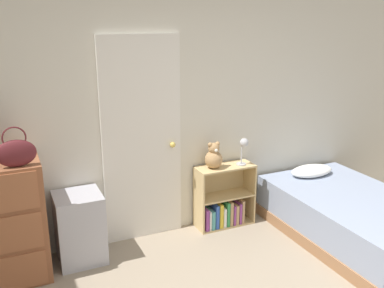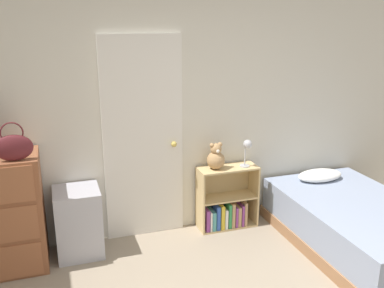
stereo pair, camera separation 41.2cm
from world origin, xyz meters
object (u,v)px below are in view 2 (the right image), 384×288
object	(u,v)px
teddy_bear	(216,158)
desk_lamp	(247,148)
handbag	(13,147)
storage_bin	(78,222)
bookshelf	(225,205)
bed	(357,225)

from	to	relation	value
teddy_bear	desk_lamp	distance (m)	0.34
handbag	desk_lamp	bearing A→B (deg)	6.30
storage_bin	bookshelf	world-z (taller)	bookshelf
bookshelf	teddy_bear	distance (m)	0.56
desk_lamp	handbag	bearing A→B (deg)	-173.70
teddy_bear	desk_lamp	world-z (taller)	desk_lamp
storage_bin	teddy_bear	size ratio (longest dim) A/B	2.31
desk_lamp	storage_bin	bearing A→B (deg)	-178.75
desk_lamp	bed	bearing A→B (deg)	-41.66
handbag	storage_bin	xyz separation A→B (m)	(0.46, 0.20, -0.84)
storage_bin	bookshelf	xyz separation A→B (m)	(1.52, 0.07, -0.08)
handbag	teddy_bear	size ratio (longest dim) A/B	1.15
storage_bin	bed	bearing A→B (deg)	-15.50
bookshelf	storage_bin	bearing A→B (deg)	-177.22
teddy_bear	storage_bin	bearing A→B (deg)	-176.95
handbag	bookshelf	distance (m)	2.21
handbag	teddy_bear	xyz separation A→B (m)	(1.86, 0.28, -0.38)
handbag	bed	xyz separation A→B (m)	(3.04, -0.51, -0.94)
handbag	desk_lamp	world-z (taller)	handbag
bookshelf	desk_lamp	bearing A→B (deg)	-9.58
desk_lamp	bookshelf	bearing A→B (deg)	170.42
handbag	storage_bin	size ratio (longest dim) A/B	0.50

